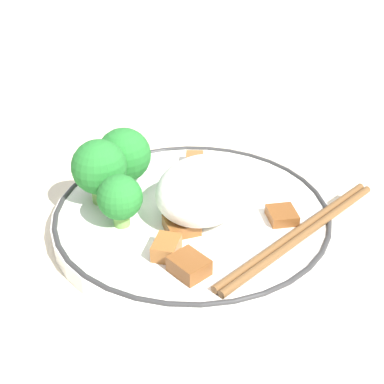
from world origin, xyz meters
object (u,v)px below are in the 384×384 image
broccoli_back_left (124,155)px  chopsticks (301,233)px  plate (192,216)px  broccoli_back_right (120,198)px  broccoli_back_center (99,168)px

broccoli_back_left → chopsticks: size_ratio=0.27×
plate → broccoli_back_left: 0.09m
chopsticks → broccoli_back_right: bearing=-65.7°
broccoli_back_left → broccoli_back_center: 0.04m
plate → broccoli_back_center: broccoli_back_center is taller
broccoli_back_left → chopsticks: bearing=90.6°
broccoli_back_left → broccoli_back_center: (0.04, 0.00, 0.01)m
broccoli_back_right → chopsticks: (-0.07, 0.14, -0.02)m
broccoli_back_center → chopsticks: size_ratio=0.30×
plate → chopsticks: size_ratio=1.24×
plate → broccoli_back_right: bearing=-39.0°
broccoli_back_center → broccoli_back_right: bearing=61.0°
plate → broccoli_back_right: 0.08m
broccoli_back_center → broccoli_back_right: (0.02, 0.04, -0.01)m
broccoli_back_left → broccoli_back_right: 0.08m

